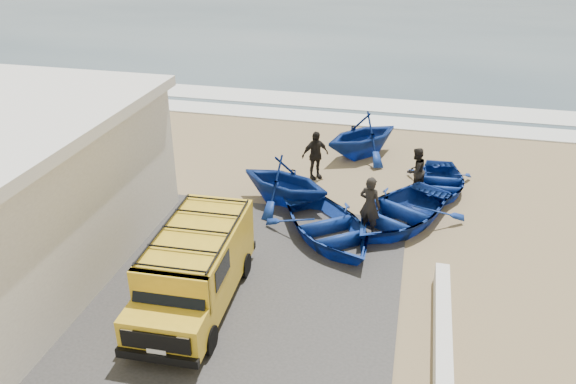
{
  "coord_description": "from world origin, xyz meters",
  "views": [
    {
      "loc": [
        3.87,
        -12.78,
        8.83
      ],
      "look_at": [
        0.42,
        1.83,
        1.2
      ],
      "focal_mm": 35.0,
      "sensor_mm": 36.0,
      "label": 1
    }
  ],
  "objects_px": {
    "van": "(195,267)",
    "fisherman_middle": "(416,171)",
    "parapet": "(443,351)",
    "fisherman_front": "(370,205)",
    "boat_near_right": "(400,212)",
    "fisherman_back": "(315,155)",
    "boat_mid_left": "(285,181)",
    "boat_mid_right": "(441,181)",
    "boat_far_left": "(362,135)",
    "boat_near_left": "(328,227)"
  },
  "relations": [
    {
      "from": "parapet",
      "to": "boat_near_left",
      "type": "bearing_deg",
      "value": 126.59
    },
    {
      "from": "boat_near_left",
      "to": "boat_far_left",
      "type": "relative_size",
      "value": 1.22
    },
    {
      "from": "fisherman_front",
      "to": "fisherman_back",
      "type": "relative_size",
      "value": 1.03
    },
    {
      "from": "van",
      "to": "boat_far_left",
      "type": "bearing_deg",
      "value": 72.38
    },
    {
      "from": "boat_near_left",
      "to": "boat_mid_right",
      "type": "distance_m",
      "value": 5.29
    },
    {
      "from": "parapet",
      "to": "boat_mid_right",
      "type": "height_order",
      "value": "boat_mid_right"
    },
    {
      "from": "fisherman_front",
      "to": "boat_mid_right",
      "type": "bearing_deg",
      "value": -101.6
    },
    {
      "from": "van",
      "to": "fisherman_middle",
      "type": "relative_size",
      "value": 2.88
    },
    {
      "from": "van",
      "to": "boat_near_left",
      "type": "distance_m",
      "value": 4.6
    },
    {
      "from": "boat_mid_right",
      "to": "boat_far_left",
      "type": "xyz_separation_m",
      "value": [
        -3.06,
        2.39,
        0.55
      ]
    },
    {
      "from": "boat_near_left",
      "to": "fisherman_front",
      "type": "height_order",
      "value": "fisherman_front"
    },
    {
      "from": "van",
      "to": "boat_near_left",
      "type": "relative_size",
      "value": 1.14
    },
    {
      "from": "boat_mid_left",
      "to": "fisherman_back",
      "type": "relative_size",
      "value": 1.78
    },
    {
      "from": "boat_mid_left",
      "to": "boat_mid_right",
      "type": "xyz_separation_m",
      "value": [
        5.07,
        2.24,
        -0.51
      ]
    },
    {
      "from": "boat_far_left",
      "to": "fisherman_middle",
      "type": "distance_m",
      "value": 3.52
    },
    {
      "from": "boat_near_left",
      "to": "fisherman_front",
      "type": "distance_m",
      "value": 1.4
    },
    {
      "from": "parapet",
      "to": "van",
      "type": "distance_m",
      "value": 6.0
    },
    {
      "from": "fisherman_front",
      "to": "boat_mid_left",
      "type": "bearing_deg",
      "value": -2.25
    },
    {
      "from": "boat_near_right",
      "to": "boat_far_left",
      "type": "xyz_separation_m",
      "value": [
        -1.77,
        5.16,
        0.45
      ]
    },
    {
      "from": "parapet",
      "to": "boat_mid_left",
      "type": "xyz_separation_m",
      "value": [
        -5.04,
        6.28,
        0.57
      ]
    },
    {
      "from": "fisherman_back",
      "to": "boat_near_left",
      "type": "bearing_deg",
      "value": -112.25
    },
    {
      "from": "boat_mid_right",
      "to": "fisherman_middle",
      "type": "xyz_separation_m",
      "value": [
        -0.92,
        -0.4,
        0.48
      ]
    },
    {
      "from": "fisherman_back",
      "to": "fisherman_front",
      "type": "bearing_deg",
      "value": -94.41
    },
    {
      "from": "boat_near_left",
      "to": "fisherman_back",
      "type": "height_order",
      "value": "fisherman_back"
    },
    {
      "from": "parapet",
      "to": "boat_near_right",
      "type": "bearing_deg",
      "value": 102.28
    },
    {
      "from": "parapet",
      "to": "boat_far_left",
      "type": "relative_size",
      "value": 1.78
    },
    {
      "from": "boat_mid_left",
      "to": "fisherman_front",
      "type": "relative_size",
      "value": 1.73
    },
    {
      "from": "boat_mid_left",
      "to": "boat_mid_right",
      "type": "height_order",
      "value": "boat_mid_left"
    },
    {
      "from": "van",
      "to": "boat_near_right",
      "type": "bearing_deg",
      "value": 45.6
    },
    {
      "from": "parapet",
      "to": "boat_mid_right",
      "type": "bearing_deg",
      "value": 89.76
    },
    {
      "from": "fisherman_front",
      "to": "fisherman_middle",
      "type": "bearing_deg",
      "value": -91.74
    },
    {
      "from": "boat_near_right",
      "to": "fisherman_back",
      "type": "height_order",
      "value": "fisherman_back"
    },
    {
      "from": "boat_mid_left",
      "to": "boat_mid_right",
      "type": "distance_m",
      "value": 5.57
    },
    {
      "from": "boat_far_left",
      "to": "boat_near_right",
      "type": "bearing_deg",
      "value": -28.74
    },
    {
      "from": "boat_near_right",
      "to": "boat_far_left",
      "type": "bearing_deg",
      "value": 138.38
    },
    {
      "from": "fisherman_middle",
      "to": "fisherman_back",
      "type": "bearing_deg",
      "value": -56.03
    },
    {
      "from": "parapet",
      "to": "fisherman_front",
      "type": "relative_size",
      "value": 3.24
    },
    {
      "from": "boat_far_left",
      "to": "fisherman_back",
      "type": "xyz_separation_m",
      "value": [
        -1.41,
        -2.43,
        0.01
      ]
    },
    {
      "from": "parapet",
      "to": "boat_far_left",
      "type": "height_order",
      "value": "boat_far_left"
    },
    {
      "from": "boat_far_left",
      "to": "fisherman_front",
      "type": "bearing_deg",
      "value": -39.06
    },
    {
      "from": "boat_near_right",
      "to": "fisherman_front",
      "type": "relative_size",
      "value": 2.3
    },
    {
      "from": "boat_far_left",
      "to": "fisherman_back",
      "type": "relative_size",
      "value": 1.88
    },
    {
      "from": "boat_mid_right",
      "to": "fisherman_back",
      "type": "distance_m",
      "value": 4.51
    },
    {
      "from": "fisherman_middle",
      "to": "boat_near_left",
      "type": "bearing_deg",
      "value": 7.37
    },
    {
      "from": "van",
      "to": "fisherman_back",
      "type": "relative_size",
      "value": 2.63
    },
    {
      "from": "boat_mid_right",
      "to": "boat_near_left",
      "type": "bearing_deg",
      "value": -131.87
    },
    {
      "from": "boat_near_right",
      "to": "fisherman_front",
      "type": "height_order",
      "value": "fisherman_front"
    },
    {
      "from": "boat_mid_left",
      "to": "boat_mid_right",
      "type": "relative_size",
      "value": 0.99
    },
    {
      "from": "boat_near_left",
      "to": "boat_near_right",
      "type": "distance_m",
      "value": 2.43
    },
    {
      "from": "boat_mid_right",
      "to": "boat_far_left",
      "type": "height_order",
      "value": "boat_far_left"
    }
  ]
}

